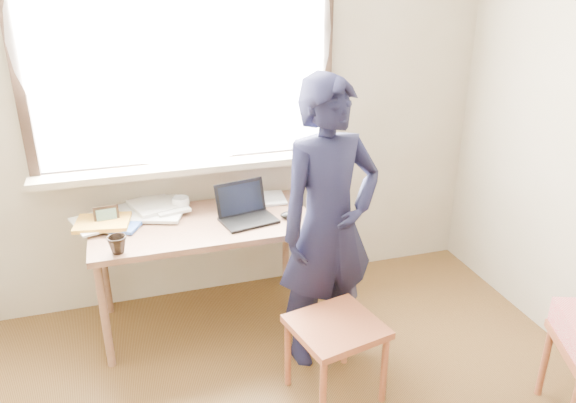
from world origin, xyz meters
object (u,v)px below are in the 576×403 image
object	(u,v)px
work_chair	(336,335)
person	(329,226)
desk	(203,232)
laptop	(245,211)
mug_white	(181,204)
mug_dark	(117,245)

from	to	relation	value
work_chair	person	world-z (taller)	person
desk	person	size ratio (longest dim) A/B	0.80
laptop	mug_white	xyz separation A→B (m)	(-0.35, 0.23, -0.01)
mug_dark	desk	bearing A→B (deg)	27.49
mug_white	mug_dark	size ratio (longest dim) A/B	1.08
mug_white	work_chair	size ratio (longest dim) A/B	0.22
laptop	mug_dark	bearing A→B (deg)	-163.72
laptop	mug_white	bearing A→B (deg)	146.23
mug_dark	work_chair	distance (m)	1.21
laptop	desk	bearing A→B (deg)	171.81
desk	work_chair	distance (m)	1.01
desk	person	world-z (taller)	person
mug_white	mug_dark	distance (m)	0.59
laptop	person	distance (m)	0.58
laptop	mug_dark	distance (m)	0.76
work_chair	mug_white	bearing A→B (deg)	120.75
mug_white	mug_dark	xyz separation A→B (m)	(-0.38, -0.44, 0.00)
laptop	person	size ratio (longest dim) A/B	0.22
desk	mug_white	distance (m)	0.25
work_chair	mug_dark	bearing A→B (deg)	149.45
laptop	work_chair	xyz separation A→B (m)	(0.27, -0.80, -0.37)
work_chair	person	bearing A→B (deg)	77.06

